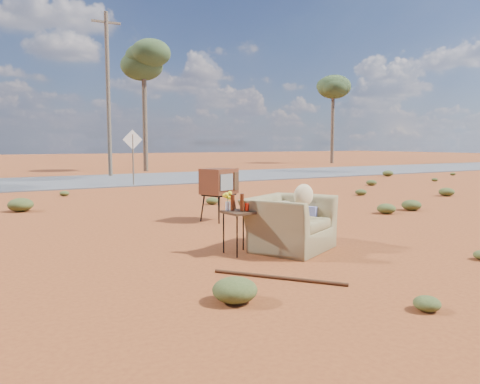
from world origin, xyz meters
TOP-DOWN VIEW (x-y plane):
  - ground at (0.00, 0.00)m, footprint 140.00×140.00m
  - highway at (0.00, 15.00)m, footprint 140.00×7.00m
  - armchair at (0.39, -0.03)m, footprint 1.66×1.52m
  - tv_unit at (0.60, 2.87)m, footprint 0.86×0.78m
  - side_table at (-0.55, 0.05)m, footprint 0.49×0.49m
  - rusty_bar at (-0.77, -1.38)m, footprint 1.11×1.34m
  - road_sign at (1.50, 12.00)m, footprint 0.78×0.06m
  - eucalyptus_center at (5.00, 21.00)m, footprint 3.20×3.20m
  - eucalyptus_right at (22.00, 24.00)m, footprint 3.20×3.20m
  - utility_pole_center at (2.00, 17.50)m, footprint 1.40×0.20m
  - scrub_patch at (-0.82, 4.41)m, footprint 17.49×8.07m

SIDE VIEW (x-z plane):
  - ground at x=0.00m, z-range 0.00..0.00m
  - highway at x=0.00m, z-range 0.00..0.04m
  - rusty_bar at x=-0.77m, z-range 0.00..0.05m
  - scrub_patch at x=-0.82m, z-range -0.03..0.30m
  - armchair at x=0.39m, z-range -0.04..1.08m
  - side_table at x=-0.55m, z-range 0.21..1.14m
  - tv_unit at x=0.60m, z-range 0.27..1.40m
  - road_sign at x=1.50m, z-range 0.41..2.60m
  - utility_pole_center at x=2.00m, z-range 0.15..8.15m
  - eucalyptus_right at x=22.00m, z-range 2.39..9.49m
  - eucalyptus_center at x=5.00m, z-range 2.63..10.23m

